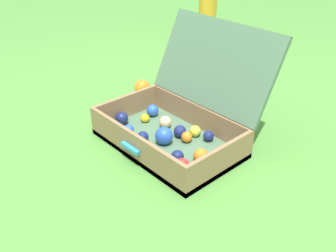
# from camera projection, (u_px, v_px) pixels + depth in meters

# --- Properties ---
(ground_plane) EXTENTS (16.00, 16.00, 0.00)m
(ground_plane) POSITION_uv_depth(u_px,v_px,m) (173.00, 137.00, 1.82)
(ground_plane) COLOR #4C8C38
(open_suitcase) EXTENTS (0.65, 0.61, 0.51)m
(open_suitcase) POSITION_uv_depth(u_px,v_px,m) (179.00, 118.00, 1.75)
(open_suitcase) COLOR #4C7051
(open_suitcase) RESTS_ON ground
(stray_ball_on_grass) EXTENTS (0.09, 0.09, 0.09)m
(stray_ball_on_grass) POSITION_uv_depth(u_px,v_px,m) (142.00, 87.00, 2.21)
(stray_ball_on_grass) COLOR orange
(stray_ball_on_grass) RESTS_ON ground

